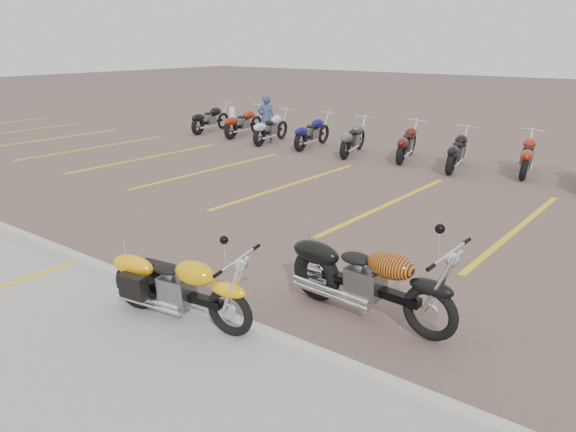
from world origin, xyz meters
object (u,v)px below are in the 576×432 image
at_px(flame_cruiser, 366,281).
at_px(bollard, 232,120).
at_px(person_a, 266,119).
at_px(yellow_cruiser, 178,288).

xyz_separation_m(flame_cruiser, bollard, (-11.42, 9.62, 0.01)).
relative_size(flame_cruiser, bollard, 2.41).
bearing_deg(bollard, person_a, -16.43).
relative_size(yellow_cruiser, bollard, 2.13).
height_order(person_a, bollard, person_a).
height_order(yellow_cruiser, flame_cruiser, flame_cruiser).
distance_m(yellow_cruiser, flame_cruiser, 2.35).
bearing_deg(bollard, yellow_cruiser, -49.16).
relative_size(flame_cruiser, person_a, 1.49).
bearing_deg(person_a, flame_cruiser, 96.55).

